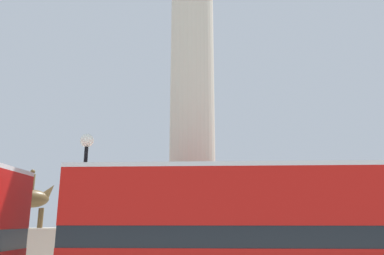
# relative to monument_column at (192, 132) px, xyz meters

# --- Properties ---
(monument_column) EXTENTS (5.51, 5.51, 18.72)m
(monument_column) POSITION_rel_monument_column_xyz_m (0.00, 0.00, 0.00)
(monument_column) COLOR #BCB29E
(monument_column) RESTS_ON ground_plane
(bus_b) EXTENTS (11.60, 3.15, 4.37)m
(bus_b) POSITION_rel_monument_column_xyz_m (2.31, -5.52, -4.35)
(bus_b) COLOR #B7140F
(bus_b) RESTS_ON ground_plane
(equestrian_statue) EXTENTS (4.21, 3.89, 5.85)m
(equestrian_statue) POSITION_rel_monument_column_xyz_m (-9.44, 5.78, -5.15)
(equestrian_statue) COLOR #BCB29E
(equestrian_statue) RESTS_ON ground_plane
(street_lamp) EXTENTS (0.51, 0.51, 6.08)m
(street_lamp) POSITION_rel_monument_column_xyz_m (-4.00, -2.47, -2.88)
(street_lamp) COLOR black
(street_lamp) RESTS_ON ground_plane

